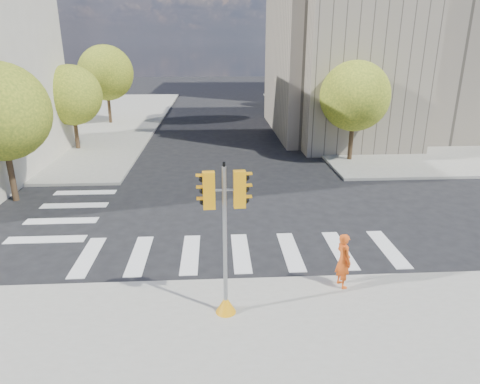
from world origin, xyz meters
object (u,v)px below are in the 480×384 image
lamp_near (345,81)px  traffic_signal (225,253)px  lamp_far (304,69)px  photographer (343,260)px

lamp_near → traffic_signal: 21.75m
lamp_far → traffic_signal: 34.95m
traffic_signal → lamp_near: bearing=63.0°
traffic_signal → photographer: size_ratio=2.48×
traffic_signal → photographer: (3.54, 1.14, -0.93)m
lamp_near → traffic_signal: size_ratio=1.90×
lamp_near → photographer: size_ratio=4.72×
lamp_near → photographer: lamp_near is taller
lamp_near → lamp_far: bearing=90.0°
lamp_near → traffic_signal: (-8.74, -19.74, -2.64)m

